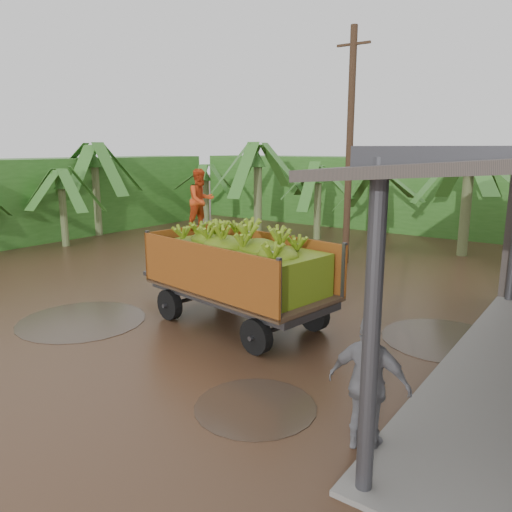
{
  "coord_description": "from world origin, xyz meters",
  "views": [
    {
      "loc": [
        7.36,
        -8.75,
        4.1
      ],
      "look_at": [
        0.6,
        0.56,
        1.58
      ],
      "focal_mm": 35.0,
      "sensor_mm": 36.0,
      "label": 1
    }
  ],
  "objects": [
    {
      "name": "hedge_north",
      "position": [
        -2.0,
        16.0,
        1.8
      ],
      "size": [
        22.0,
        3.0,
        3.6
      ],
      "primitive_type": "cube",
      "color": "#2D661E",
      "rests_on": "ground"
    },
    {
      "name": "man_blue",
      "position": [
        -1.23,
        2.03,
        0.83
      ],
      "size": [
        0.63,
        0.43,
        1.67
      ],
      "primitive_type": "imported",
      "rotation": [
        0.0,
        0.0,
        3.09
      ],
      "color": "#7881DC",
      "rests_on": "ground"
    },
    {
      "name": "ground",
      "position": [
        0.0,
        0.0,
        0.0
      ],
      "size": [
        100.0,
        100.0,
        0.0
      ],
      "primitive_type": "plane",
      "color": "black",
      "rests_on": "ground"
    },
    {
      "name": "man_grey",
      "position": [
        4.95,
        -2.83,
        0.97
      ],
      "size": [
        1.19,
        0.61,
        1.94
      ],
      "primitive_type": "imported",
      "rotation": [
        0.0,
        0.0,
        3.26
      ],
      "color": "gray",
      "rests_on": "ground"
    },
    {
      "name": "banana_plants",
      "position": [
        -5.37,
        6.28,
        1.96
      ],
      "size": [
        24.8,
        21.15,
        4.36
      ],
      "color": "#2D661E",
      "rests_on": "ground"
    },
    {
      "name": "utility_pole",
      "position": [
        -0.38,
        7.41,
        4.08
      ],
      "size": [
        1.2,
        0.24,
        8.04
      ],
      "color": "#47301E",
      "rests_on": "ground"
    },
    {
      "name": "hedge_west",
      "position": [
        -14.0,
        4.0,
        1.8
      ],
      "size": [
        3.0,
        18.0,
        3.6
      ],
      "primitive_type": "cube",
      "color": "#2D661E",
      "rests_on": "ground"
    },
    {
      "name": "banana_trailer",
      "position": [
        0.46,
        0.06,
        1.35
      ],
      "size": [
        6.3,
        2.82,
        3.59
      ],
      "rotation": [
        0.0,
        0.0,
        -0.15
      ],
      "color": "#BD631B",
      "rests_on": "ground"
    }
  ]
}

